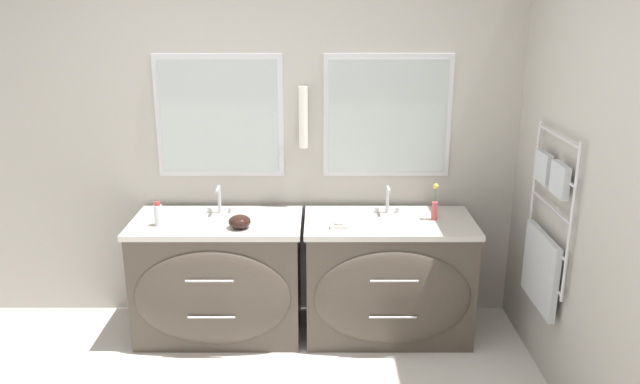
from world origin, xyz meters
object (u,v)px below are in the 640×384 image
Objects in this scene: toiletry_bottle at (160,214)px; flower_vase at (437,206)px; vanity_right at (390,278)px; vanity_left at (220,278)px; amenity_bowl at (242,222)px.

flower_vase reaches higher than toiletry_bottle.
flower_vase is (0.29, 0.05, 0.49)m from vanity_right.
toiletry_bottle is (-0.35, -0.06, 0.47)m from vanity_left.
flower_vase is at bearing 1.97° from vanity_left.
vanity_right is 1.56m from toiletry_bottle.
vanity_right is 4.50× the size of flower_vase.
toiletry_bottle is at bearing -170.31° from vanity_left.
vanity_left is 0.59m from toiletry_bottle.
vanity_right is 7.86× the size of amenity_bowl.
toiletry_bottle is 0.53m from amenity_bowl.
amenity_bowl is 1.27m from flower_vase.
amenity_bowl is at bearing -32.25° from vanity_left.
flower_vase is (1.43, 0.05, 0.49)m from vanity_left.
vanity_left is 1.00× the size of vanity_right.
vanity_left is 0.48m from amenity_bowl.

